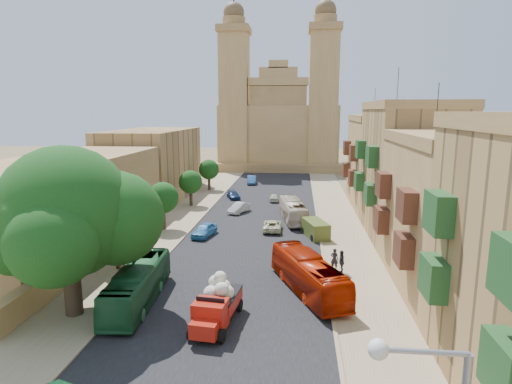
% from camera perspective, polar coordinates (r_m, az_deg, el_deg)
% --- Properties ---
extents(ground, '(260.00, 260.00, 0.00)m').
position_cam_1_polar(ground, '(24.43, -6.63, -21.00)').
color(ground, brown).
extents(road_surface, '(14.00, 140.00, 0.01)m').
position_cam_1_polar(road_surface, '(52.07, 0.45, -3.50)').
color(road_surface, black).
rests_on(road_surface, ground).
extents(sidewalk_east, '(5.00, 140.00, 0.01)m').
position_cam_1_polar(sidewalk_east, '(52.08, 10.93, -3.70)').
color(sidewalk_east, '#968262').
rests_on(sidewalk_east, ground).
extents(sidewalk_west, '(5.00, 140.00, 0.01)m').
position_cam_1_polar(sidewalk_west, '(53.77, -9.70, -3.20)').
color(sidewalk_west, '#968262').
rests_on(sidewalk_west, ground).
extents(kerb_east, '(0.25, 140.00, 0.12)m').
position_cam_1_polar(kerb_east, '(51.90, 8.18, -3.60)').
color(kerb_east, '#968262').
rests_on(kerb_east, ground).
extents(kerb_west, '(0.25, 140.00, 0.12)m').
position_cam_1_polar(kerb_west, '(53.15, -7.10, -3.23)').
color(kerb_west, '#968262').
rests_on(kerb_west, ground).
extents(townhouse_b, '(9.00, 14.00, 14.90)m').
position_cam_1_polar(townhouse_b, '(33.98, 25.00, -2.46)').
color(townhouse_b, '#A07B48').
rests_on(townhouse_b, ground).
extents(townhouse_c, '(9.00, 14.00, 17.40)m').
position_cam_1_polar(townhouse_c, '(47.00, 19.63, 2.89)').
color(townhouse_c, '#AB834D').
rests_on(townhouse_c, ground).
extents(townhouse_d, '(9.00, 14.00, 15.90)m').
position_cam_1_polar(townhouse_d, '(60.68, 16.49, 4.00)').
color(townhouse_d, '#A07B48').
rests_on(townhouse_d, ground).
extents(west_wall, '(1.00, 40.00, 1.80)m').
position_cam_1_polar(west_wall, '(45.37, -16.77, -4.96)').
color(west_wall, '#A07B48').
rests_on(west_wall, ground).
extents(west_building_low, '(10.00, 28.00, 8.40)m').
position_cam_1_polar(west_building_low, '(45.31, -24.40, -1.20)').
color(west_building_low, olive).
rests_on(west_building_low, ground).
extents(west_building_mid, '(10.00, 22.00, 10.00)m').
position_cam_1_polar(west_building_mid, '(68.59, -13.59, 3.90)').
color(west_building_mid, '#AB834D').
rests_on(west_building_mid, ground).
extents(church, '(28.00, 22.50, 36.30)m').
position_cam_1_polar(church, '(99.03, 3.12, 8.82)').
color(church, '#A07B48').
rests_on(church, ground).
extents(ficus_tree, '(10.84, 9.98, 10.84)m').
position_cam_1_polar(ficus_tree, '(28.79, -23.76, -3.06)').
color(ficus_tree, '#37281B').
rests_on(ficus_tree, ground).
extents(street_tree_a, '(3.15, 3.15, 4.84)m').
position_cam_1_polar(street_tree_a, '(36.72, -18.10, -4.94)').
color(street_tree_a, '#37281B').
rests_on(street_tree_a, ground).
extents(street_tree_b, '(3.43, 3.43, 5.27)m').
position_cam_1_polar(street_tree_b, '(47.55, -12.33, -0.78)').
color(street_tree_b, '#37281B').
rests_on(street_tree_b, ground).
extents(street_tree_c, '(3.19, 3.19, 4.91)m').
position_cam_1_polar(street_tree_c, '(58.92, -8.73, 1.30)').
color(street_tree_c, '#37281B').
rests_on(street_tree_c, ground).
extents(street_tree_d, '(3.29, 3.29, 5.05)m').
position_cam_1_polar(street_tree_d, '(70.45, -6.30, 2.98)').
color(street_tree_d, '#37281B').
rests_on(street_tree_d, ground).
extents(red_truck, '(2.64, 5.49, 3.10)m').
position_cam_1_polar(red_truck, '(26.87, -5.29, -14.56)').
color(red_truck, '#B31A0D').
rests_on(red_truck, ground).
extents(olive_pickup, '(2.97, 4.45, 1.69)m').
position_cam_1_polar(olive_pickup, '(44.71, 7.92, -4.92)').
color(olive_pickup, '#4A5921').
rests_on(olive_pickup, ground).
extents(bus_green_north, '(2.87, 9.63, 2.65)m').
position_cam_1_polar(bus_green_north, '(30.50, -15.49, -11.82)').
color(bus_green_north, '#1E582E').
rests_on(bus_green_north, ground).
extents(bus_red_east, '(5.80, 9.72, 2.67)m').
position_cam_1_polar(bus_red_east, '(31.36, 6.98, -10.83)').
color(bus_red_east, '#A91B01').
rests_on(bus_red_east, ground).
extents(bus_cream_east, '(3.62, 9.23, 2.51)m').
position_cam_1_polar(bus_cream_east, '(50.76, 4.96, -2.47)').
color(bus_cream_east, beige).
rests_on(bus_cream_east, ground).
extents(car_blue_a, '(2.38, 4.24, 1.36)m').
position_cam_1_polar(car_blue_a, '(44.81, -6.90, -5.06)').
color(car_blue_a, '#3684BD').
rests_on(car_blue_a, ground).
extents(car_white_a, '(2.69, 4.07, 1.27)m').
position_cam_1_polar(car_white_a, '(54.76, -2.27, -2.12)').
color(car_white_a, beige).
rests_on(car_white_a, ground).
extents(car_cream, '(2.08, 4.27, 1.17)m').
position_cam_1_polar(car_cream, '(46.66, 2.18, -4.47)').
color(car_cream, beige).
rests_on(car_cream, ground).
extents(car_dkblue, '(2.74, 4.03, 1.08)m').
position_cam_1_polar(car_dkblue, '(63.54, -3.03, -0.41)').
color(car_dkblue, navy).
rests_on(car_dkblue, ground).
extents(car_white_b, '(1.65, 3.39, 1.11)m').
position_cam_1_polar(car_white_b, '(61.69, 2.40, -0.73)').
color(car_white_b, beige).
rests_on(car_white_b, ground).
extents(car_blue_b, '(1.95, 4.42, 1.41)m').
position_cam_1_polar(car_blue_b, '(76.40, -0.59, 1.62)').
color(car_blue_b, '#3060A3').
rests_on(car_blue_b, ground).
extents(pedestrian_a, '(0.78, 0.64, 1.83)m').
position_cam_1_polar(pedestrian_a, '(35.92, 10.42, -8.80)').
color(pedestrian_a, '#27232A').
rests_on(pedestrian_a, ground).
extents(pedestrian_c, '(0.49, 1.13, 1.92)m').
position_cam_1_polar(pedestrian_c, '(35.27, 11.33, -9.13)').
color(pedestrian_c, '#29282F').
rests_on(pedestrian_c, ground).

